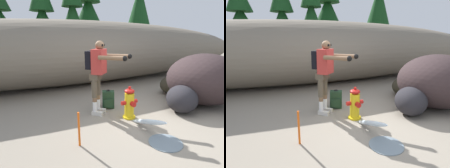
# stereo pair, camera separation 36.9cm
# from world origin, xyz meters

# --- Properties ---
(ground_plane) EXTENTS (56.00, 56.00, 0.04)m
(ground_plane) POSITION_xyz_m (0.00, 0.00, -0.02)
(ground_plane) COLOR gray
(dirt_embankment) EXTENTS (17.70, 3.20, 2.39)m
(dirt_embankment) POSITION_xyz_m (0.00, 4.12, 1.19)
(dirt_embankment) COLOR #756B5B
(dirt_embankment) RESTS_ON ground_plane
(fire_hydrant) EXTENTS (0.39, 0.34, 0.72)m
(fire_hydrant) POSITION_xyz_m (-0.29, 0.36, 0.33)
(fire_hydrant) COLOR gold
(fire_hydrant) RESTS_ON ground_plane
(hydrant_water_jet) EXTENTS (0.58, 1.32, 0.48)m
(hydrant_water_jet) POSITION_xyz_m (-0.29, -0.44, 0.13)
(hydrant_water_jet) COLOR silver
(hydrant_water_jet) RESTS_ON ground_plane
(utility_worker) EXTENTS (0.96, 0.96, 1.70)m
(utility_worker) POSITION_xyz_m (-0.79, 0.87, 1.08)
(utility_worker) COLOR beige
(utility_worker) RESTS_ON ground_plane
(spare_backpack) EXTENTS (0.36, 0.35, 0.47)m
(spare_backpack) POSITION_xyz_m (-0.43, 1.14, 0.22)
(spare_backpack) COLOR #1E3823
(spare_backpack) RESTS_ON ground_plane
(boulder_large) EXTENTS (2.54, 2.47, 1.35)m
(boulder_large) POSITION_xyz_m (2.01, 0.27, 0.68)
(boulder_large) COLOR #302425
(boulder_large) RESTS_ON ground_plane
(boulder_mid) EXTENTS (0.99, 1.11, 0.57)m
(boulder_mid) POSITION_xyz_m (1.89, 1.24, 0.29)
(boulder_mid) COLOR #2E2A1F
(boulder_mid) RESTS_ON ground_plane
(boulder_small) EXTENTS (1.05, 1.09, 0.66)m
(boulder_small) POSITION_xyz_m (1.02, 0.08, 0.33)
(boulder_small) COLOR #232226
(boulder_small) RESTS_ON ground_plane
(pine_tree_center) EXTENTS (2.24, 2.24, 5.46)m
(pine_tree_center) POSITION_xyz_m (-0.68, 9.71, 2.92)
(pine_tree_center) COLOR #47331E
(pine_tree_center) RESTS_ON ground_plane
(pine_tree_right) EXTENTS (2.01, 2.01, 5.87)m
(pine_tree_right) POSITION_xyz_m (1.03, 9.10, 3.18)
(pine_tree_right) COLOR #47331E
(pine_tree_right) RESTS_ON ground_plane
(pine_tree_far_right) EXTENTS (2.82, 2.82, 6.79)m
(pine_tree_far_right) POSITION_xyz_m (2.84, 11.12, 3.84)
(pine_tree_far_right) COLOR #47331E
(pine_tree_far_right) RESTS_ON ground_plane
(pine_tree_ridge_end) EXTENTS (2.04, 2.04, 7.70)m
(pine_tree_ridge_end) POSITION_xyz_m (5.55, 8.41, 4.21)
(pine_tree_ridge_end) COLOR #47331E
(pine_tree_ridge_end) RESTS_ON ground_plane
(survey_stake) EXTENTS (0.04, 0.04, 0.60)m
(survey_stake) POSITION_xyz_m (-1.63, -0.20, 0.30)
(survey_stake) COLOR #E55914
(survey_stake) RESTS_ON ground_plane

